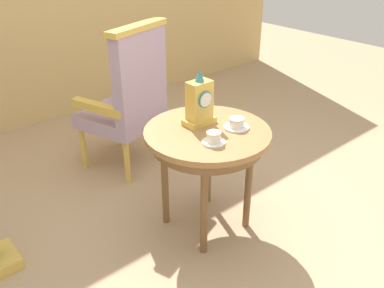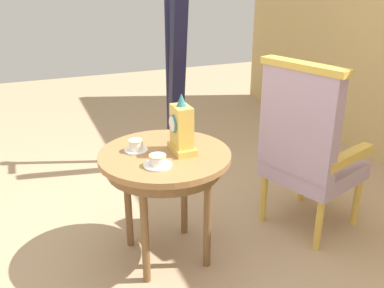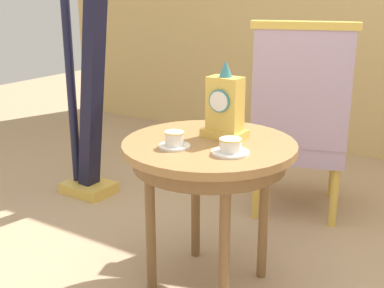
% 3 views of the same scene
% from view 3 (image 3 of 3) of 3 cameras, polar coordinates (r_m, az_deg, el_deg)
% --- Properties ---
extents(ground_plane, '(10.00, 10.00, 0.00)m').
position_cam_3_polar(ground_plane, '(2.43, 3.30, -15.38)').
color(ground_plane, tan).
extents(side_table, '(0.74, 0.74, 0.68)m').
position_cam_3_polar(side_table, '(2.16, 1.94, -1.75)').
color(side_table, '#9E7042').
rests_on(side_table, ground).
extents(teacup_left, '(0.13, 0.13, 0.07)m').
position_cam_3_polar(teacup_left, '(2.06, -2.01, 0.43)').
color(teacup_left, white).
rests_on(teacup_left, side_table).
extents(teacup_right, '(0.15, 0.15, 0.06)m').
position_cam_3_polar(teacup_right, '(1.98, 4.35, -0.35)').
color(teacup_right, white).
rests_on(teacup_right, side_table).
extents(mantel_clock, '(0.19, 0.11, 0.34)m').
position_cam_3_polar(mantel_clock, '(2.17, 3.73, 4.17)').
color(mantel_clock, gold).
rests_on(mantel_clock, side_table).
extents(armchair, '(0.68, 0.67, 1.14)m').
position_cam_3_polar(armchair, '(2.94, 12.10, 2.85)').
color(armchair, '#B299B7').
rests_on(armchair, ground).
extents(harp, '(0.40, 0.24, 1.83)m').
position_cam_3_polar(harp, '(3.21, -11.88, 6.74)').
color(harp, gold).
rests_on(harp, ground).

